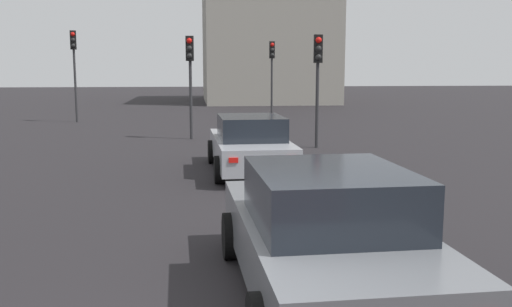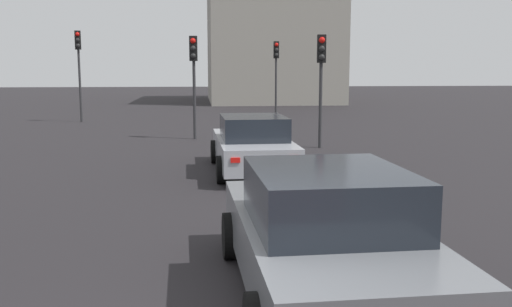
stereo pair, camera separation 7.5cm
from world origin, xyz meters
name	(u,v)px [view 1 (the left image)]	position (x,y,z in m)	size (l,w,h in m)	color
car_silver_left_lead	(250,144)	(9.63, -1.49, 0.70)	(4.63, 2.05, 1.44)	#A8AAB2
car_grey_left_second	(325,234)	(1.66, -1.53, 0.74)	(4.59, 2.17, 1.53)	slate
traffic_light_near_left	(190,65)	(16.53, 0.01, 2.73)	(0.32, 0.30, 3.78)	#2D2D30
traffic_light_near_right	(318,67)	(13.72, -4.13, 2.66)	(0.33, 0.30, 3.69)	#2D2D30
traffic_light_far_left	(74,57)	(24.01, 5.62, 3.17)	(0.33, 0.30, 4.43)	#2D2D30
traffic_light_far_right	(272,63)	(25.78, -4.33, 2.92)	(0.32, 0.28, 4.06)	#2D2D30
building_facade_left	(265,41)	(41.71, -6.00, 4.86)	(13.13, 9.84, 9.72)	gray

